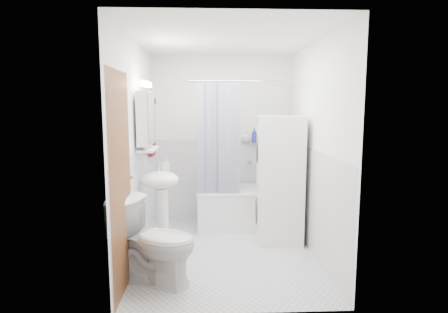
{
  "coord_description": "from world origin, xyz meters",
  "views": [
    {
      "loc": [
        -0.21,
        -4.16,
        1.7
      ],
      "look_at": [
        -0.02,
        0.15,
        1.1
      ],
      "focal_mm": 30.0,
      "sensor_mm": 36.0,
      "label": 1
    }
  ],
  "objects_px": {
    "bathtub": "(249,205)",
    "sink": "(161,193)",
    "washer_dryer": "(279,179)",
    "toilet": "(155,242)"
  },
  "relations": [
    {
      "from": "washer_dryer",
      "to": "bathtub",
      "type": "bearing_deg",
      "value": 125.13
    },
    {
      "from": "bathtub",
      "to": "sink",
      "type": "xyz_separation_m",
      "value": [
        -1.11,
        -0.86,
        0.4
      ]
    },
    {
      "from": "washer_dryer",
      "to": "sink",
      "type": "bearing_deg",
      "value": -162.61
    },
    {
      "from": "sink",
      "to": "washer_dryer",
      "type": "distance_m",
      "value": 1.47
    },
    {
      "from": "bathtub",
      "to": "toilet",
      "type": "bearing_deg",
      "value": -123.54
    },
    {
      "from": "washer_dryer",
      "to": "toilet",
      "type": "xyz_separation_m",
      "value": [
        -1.4,
        -1.08,
        -0.38
      ]
    },
    {
      "from": "bathtub",
      "to": "washer_dryer",
      "type": "xyz_separation_m",
      "value": [
        0.32,
        -0.55,
        0.48
      ]
    },
    {
      "from": "bathtub",
      "to": "sink",
      "type": "distance_m",
      "value": 1.46
    },
    {
      "from": "bathtub",
      "to": "sink",
      "type": "height_order",
      "value": "sink"
    },
    {
      "from": "sink",
      "to": "washer_dryer",
      "type": "height_order",
      "value": "washer_dryer"
    }
  ]
}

